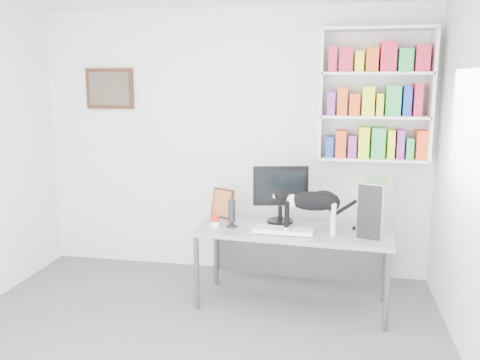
# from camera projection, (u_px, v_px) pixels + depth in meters

# --- Properties ---
(room) EXTENTS (4.01, 4.01, 2.70)m
(room) POSITION_uv_depth(u_px,v_px,m) (171.00, 180.00, 3.30)
(room) COLOR #58585E
(room) RESTS_ON ground
(bookshelf) EXTENTS (1.03, 0.28, 1.24)m
(bookshelf) POSITION_uv_depth(u_px,v_px,m) (375.00, 95.00, 4.74)
(bookshelf) COLOR silver
(bookshelf) RESTS_ON room
(wall_art) EXTENTS (0.52, 0.04, 0.42)m
(wall_art) POSITION_uv_depth(u_px,v_px,m) (110.00, 89.00, 5.33)
(wall_art) COLOR #402514
(wall_art) RESTS_ON room
(desk) EXTENTS (1.74, 0.79, 0.71)m
(desk) POSITION_uv_depth(u_px,v_px,m) (293.00, 268.00, 4.50)
(desk) COLOR gray
(desk) RESTS_ON room
(monitor) EXTENTS (0.54, 0.34, 0.53)m
(monitor) POSITION_uv_depth(u_px,v_px,m) (280.00, 194.00, 4.60)
(monitor) COLOR black
(monitor) RESTS_ON desk
(keyboard) EXTENTS (0.52, 0.22, 0.04)m
(keyboard) POSITION_uv_depth(u_px,v_px,m) (283.00, 230.00, 4.33)
(keyboard) COLOR white
(keyboard) RESTS_ON desk
(pc_tower) EXTENTS (0.34, 0.50, 0.46)m
(pc_tower) POSITION_uv_depth(u_px,v_px,m) (377.00, 206.00, 4.29)
(pc_tower) COLOR silver
(pc_tower) RESTS_ON desk
(speaker) EXTENTS (0.13, 0.13, 0.25)m
(speaker) POSITION_uv_depth(u_px,v_px,m) (232.00, 213.00, 4.49)
(speaker) COLOR black
(speaker) RESTS_ON desk
(leaning_print) EXTENTS (0.25, 0.18, 0.29)m
(leaning_print) POSITION_uv_depth(u_px,v_px,m) (223.00, 203.00, 4.80)
(leaning_print) COLOR #402514
(leaning_print) RESTS_ON desk
(soup_can) EXTENTS (0.10, 0.10, 0.11)m
(soup_can) POSITION_uv_depth(u_px,v_px,m) (215.00, 221.00, 4.48)
(soup_can) COLOR red
(soup_can) RESTS_ON desk
(cat) EXTENTS (0.64, 0.21, 0.39)m
(cat) POSITION_uv_depth(u_px,v_px,m) (312.00, 212.00, 4.26)
(cat) COLOR black
(cat) RESTS_ON desk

